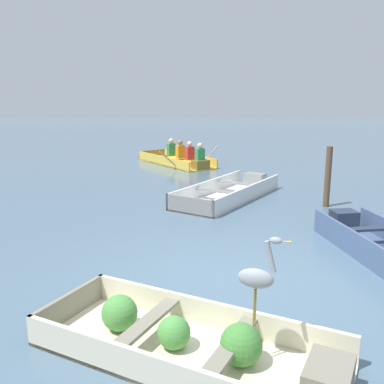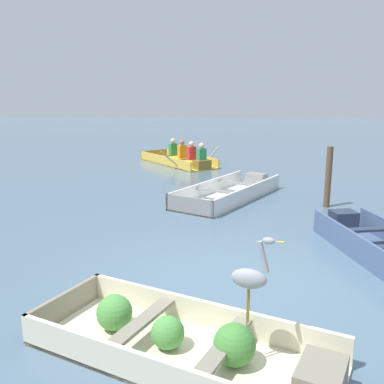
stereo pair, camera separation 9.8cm
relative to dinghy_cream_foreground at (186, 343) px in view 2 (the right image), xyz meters
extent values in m
plane|color=slate|center=(0.43, 1.65, -0.15)|extent=(80.00, 80.00, 0.00)
cube|color=beige|center=(-0.06, 0.01, -0.13)|extent=(3.17, 2.23, 0.04)
cube|color=beige|center=(0.16, 0.50, 0.02)|extent=(2.74, 1.24, 0.33)
cube|color=beige|center=(-0.27, -0.49, 0.02)|extent=(2.74, 1.24, 0.33)
cube|color=gray|center=(-1.39, 0.59, 0.02)|extent=(0.50, 1.06, 0.33)
cube|color=gray|center=(1.14, -0.51, 0.03)|extent=(0.53, 0.61, 0.29)
cube|color=gray|center=(0.35, -0.17, 0.10)|extent=(0.56, 1.01, 0.04)
cube|color=gray|center=(-0.46, 0.19, 0.10)|extent=(0.56, 1.01, 0.04)
sphere|color=#428438|center=(0.45, -0.13, 0.09)|extent=(0.39, 0.39, 0.39)
sphere|color=#4C9342|center=(-0.19, 0.08, 0.06)|extent=(0.33, 0.33, 0.33)
sphere|color=#4C9342|center=(-0.78, 0.38, 0.08)|extent=(0.38, 0.38, 0.38)
cube|color=white|center=(0.46, 6.42, -0.13)|extent=(2.71, 3.58, 0.04)
cube|color=white|center=(-0.02, 6.69, 0.04)|extent=(1.73, 3.03, 0.37)
cube|color=white|center=(0.95, 6.15, 0.04)|extent=(1.73, 3.03, 0.37)
cube|color=gray|center=(-0.37, 4.94, 0.04)|extent=(1.05, 0.62, 0.37)
cube|color=gray|center=(1.22, 7.77, 0.06)|extent=(0.64, 0.57, 0.34)
cube|color=gray|center=(0.72, 6.87, 0.13)|extent=(1.01, 0.66, 0.04)
cube|color=gray|center=(0.21, 5.97, 0.13)|extent=(1.01, 0.66, 0.04)
cube|color=#475B7F|center=(2.76, 2.80, -0.13)|extent=(1.51, 2.84, 0.04)
cube|color=#475B7F|center=(2.32, 2.70, 0.06)|extent=(0.64, 2.64, 0.41)
cube|color=#273246|center=(2.50, 3.94, 0.08)|extent=(0.49, 0.44, 0.36)
cube|color=#273246|center=(2.67, 3.19, 0.16)|extent=(0.86, 0.34, 0.04)
cube|color=#E5BC47|center=(-1.30, 11.48, -0.13)|extent=(3.02, 3.37, 0.04)
cube|color=#E5BC47|center=(-0.86, 11.83, 0.02)|extent=(2.14, 2.66, 0.33)
cube|color=#E5BC47|center=(-1.74, 11.13, 0.02)|extent=(2.14, 2.66, 0.33)
cube|color=olive|center=(-2.33, 12.77, 0.02)|extent=(0.95, 0.77, 0.33)
cube|color=olive|center=(-0.36, 10.30, 0.04)|extent=(0.64, 0.61, 0.30)
cube|color=olive|center=(-0.98, 11.08, 0.10)|extent=(0.94, 0.80, 0.04)
cube|color=olive|center=(-1.61, 11.87, 0.10)|extent=(0.94, 0.80, 0.04)
cube|color=#338C4C|center=(-1.48, 11.71, 0.34)|extent=(0.33, 0.32, 0.44)
sphere|color=beige|center=(-1.48, 11.71, 0.66)|extent=(0.18, 0.18, 0.18)
cube|color=orange|center=(-1.11, 11.25, 0.34)|extent=(0.33, 0.32, 0.44)
sphere|color=#9E7051|center=(-1.11, 11.25, 0.66)|extent=(0.18, 0.18, 0.18)
cube|color=red|center=(-0.75, 10.79, 0.34)|extent=(0.33, 0.32, 0.44)
sphere|color=beige|center=(-0.75, 10.79, 0.66)|extent=(0.18, 0.18, 0.18)
cube|color=#338C4C|center=(-0.38, 10.32, 0.34)|extent=(0.33, 0.32, 0.44)
sphere|color=beige|center=(-0.38, 10.32, 0.66)|extent=(0.18, 0.18, 0.18)
cylinder|color=tan|center=(-0.05, 11.34, 0.24)|extent=(0.53, 0.43, 0.55)
cylinder|color=tan|center=(-1.44, 10.23, 0.24)|extent=(0.53, 0.43, 0.55)
cylinder|color=olive|center=(0.57, -0.07, 0.46)|extent=(0.02, 0.02, 0.35)
cylinder|color=olive|center=(0.55, -0.13, 0.46)|extent=(0.02, 0.02, 0.35)
ellipsoid|color=#93999E|center=(0.56, -0.10, 0.72)|extent=(0.35, 0.23, 0.18)
cylinder|color=#93999E|center=(0.68, -0.14, 0.94)|extent=(0.12, 0.08, 0.28)
ellipsoid|color=#93999E|center=(0.71, -0.15, 1.09)|extent=(0.12, 0.09, 0.06)
cone|color=gold|center=(0.79, -0.17, 1.09)|extent=(0.10, 0.05, 0.02)
cylinder|color=brown|center=(2.64, 5.79, 0.53)|extent=(0.13, 0.13, 1.35)
camera|label=1|loc=(0.22, -3.62, 2.30)|focal=40.00mm
camera|label=2|loc=(0.31, -3.61, 2.30)|focal=40.00mm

